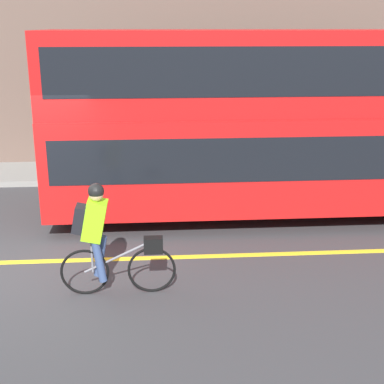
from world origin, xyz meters
The scene contains 7 objects.
ground_plane centered at (0.00, 0.00, 0.00)m, with size 80.00×80.00×0.00m, color #38383A.
road_center_line centered at (0.00, 0.17, 0.00)m, with size 50.00×0.14×0.01m, color yellow.
sidewalk_curb centered at (0.00, 5.26, 0.07)m, with size 60.00×1.84×0.14m.
building_facade centered at (0.00, 6.33, 3.03)m, with size 60.00×0.30×6.06m.
bus centered at (4.95, 2.23, 1.95)m, with size 9.24×2.54×3.49m.
cyclist_on_bike centered at (1.57, -0.95, 0.86)m, with size 1.58×0.32×1.60m.
trash_bin centered at (2.75, 5.16, 0.56)m, with size 0.48×0.48×0.85m.
Camera 1 is at (2.25, -7.70, 3.57)m, focal length 50.00 mm.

